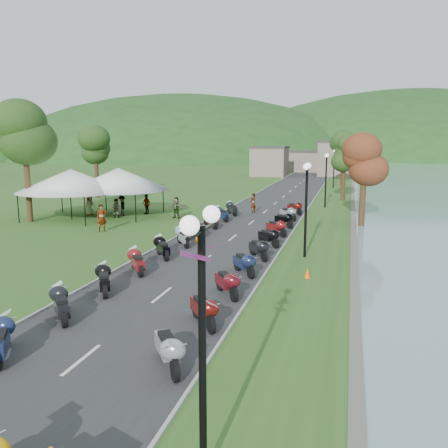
% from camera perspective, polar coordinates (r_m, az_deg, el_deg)
% --- Properties ---
extents(road, '(7.00, 120.00, 0.02)m').
position_cam_1_polar(road, '(48.16, 6.21, 2.50)').
color(road, '#323235').
rests_on(road, ground).
extents(hills_backdrop, '(360.00, 120.00, 76.00)m').
position_cam_1_polar(hills_backdrop, '(207.43, 13.07, 7.97)').
color(hills_backdrop, '#285621').
rests_on(hills_backdrop, ground).
extents(far_building, '(18.00, 16.00, 5.00)m').
position_cam_1_polar(far_building, '(92.74, 9.31, 7.53)').
color(far_building, gray).
rests_on(far_building, ground).
extents(moto_row_left, '(2.60, 39.46, 1.10)m').
position_cam_1_polar(moto_row_left, '(22.85, -10.33, -4.52)').
color(moto_row_left, '#331411').
rests_on(moto_row_left, ground).
extents(moto_row_right, '(2.60, 31.38, 1.10)m').
position_cam_1_polar(moto_row_right, '(26.90, 4.77, -2.21)').
color(moto_row_right, '#331411').
rests_on(moto_row_right, ground).
extents(streetlamp_near, '(1.40, 1.40, 5.00)m').
position_cam_1_polar(streetlamp_near, '(8.65, -2.61, -15.33)').
color(streetlamp_near, black).
rests_on(streetlamp_near, ground).
extents(vendor_tent_main, '(5.61, 5.61, 4.00)m').
position_cam_1_polar(vendor_tent_main, '(40.65, -12.52, 3.78)').
color(vendor_tent_main, white).
rests_on(vendor_tent_main, ground).
extents(vendor_tent_side, '(5.74, 5.74, 4.00)m').
position_cam_1_polar(vendor_tent_side, '(40.09, -17.85, 3.46)').
color(vendor_tent_side, white).
rests_on(vendor_tent_side, ground).
extents(tree_park_left, '(4.13, 4.13, 11.47)m').
position_cam_1_polar(tree_park_left, '(39.39, -22.81, 8.51)').
color(tree_park_left, '#30531D').
rests_on(tree_park_left, ground).
extents(tree_lakeside, '(2.80, 2.80, 7.78)m').
position_cam_1_polar(tree_lakeside, '(36.16, 16.47, 5.88)').
color(tree_lakeside, '#30531D').
rests_on(tree_lakeside, ground).
extents(pedestrian_a, '(0.86, 0.84, 1.91)m').
position_cam_1_polar(pedestrian_a, '(33.93, -14.43, -0.90)').
color(pedestrian_a, slate).
rests_on(pedestrian_a, ground).
extents(pedestrian_b, '(0.80, 0.47, 1.59)m').
position_cam_1_polar(pedestrian_b, '(39.83, -12.81, 0.74)').
color(pedestrian_b, slate).
rests_on(pedestrian_b, ground).
extents(pedestrian_c, '(0.91, 1.19, 1.71)m').
position_cam_1_polar(pedestrian_c, '(40.76, -12.13, 0.98)').
color(pedestrian_c, slate).
rests_on(pedestrian_c, ground).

